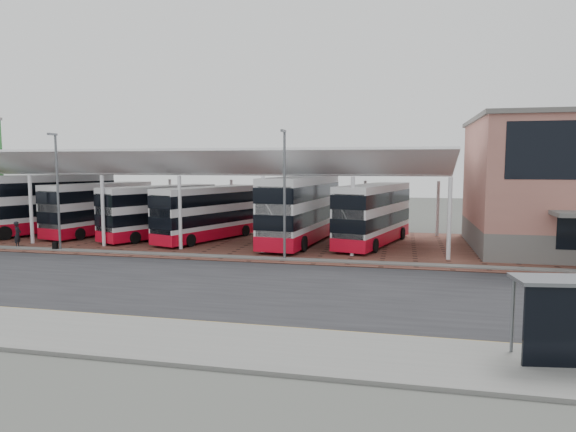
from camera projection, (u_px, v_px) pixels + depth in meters
The scene contains 18 objects.
ground at pixel (219, 281), 26.44m from camera, with size 140.00×140.00×0.00m, color #444641.
road at pixel (212, 285), 25.47m from camera, with size 120.00×14.00×0.02m, color black.
forecourt at pixel (305, 244), 38.62m from camera, with size 72.00×16.00×0.06m, color brown.
sidewalk at pixel (128, 337), 17.70m from camera, with size 120.00×4.00×0.14m, color #61615F.
north_kerb at pixel (253, 258), 32.45m from camera, with size 120.00×0.80×0.14m, color #61615F.
yellow_line_near at pixel (155, 321), 19.64m from camera, with size 120.00×0.12×0.01m, color gold.
yellow_line_far at pixel (159, 318), 19.93m from camera, with size 120.00×0.12×0.01m, color gold.
canopy at pixel (208, 167), 40.69m from camera, with size 37.00×11.63×7.07m.
lamp_west at pixel (57, 188), 35.14m from camera, with size 0.16×0.90×8.07m.
lamp_east at pixel (284, 191), 31.65m from camera, with size 0.16×0.90×8.07m.
bus_0 at pixel (43, 205), 43.82m from camera, with size 7.67×12.17×5.00m.
bus_1 at pixel (100, 209), 43.51m from camera, with size 4.63×10.78×4.33m.
bus_2 at pixel (160, 212), 41.34m from camera, with size 6.44×10.20×4.19m.
bus_3 at pixel (208, 214), 40.09m from camera, with size 5.68×10.31×4.18m.
bus_4 at pixel (301, 210), 38.66m from camera, with size 4.13×12.35×4.99m.
bus_5 at pixel (374, 215), 37.85m from camera, with size 5.18×11.05×4.44m.
pedestrian at pixel (18, 234), 36.74m from camera, with size 0.67×0.44×1.85m, color black.
suitcase at pixel (55, 246), 35.54m from camera, with size 0.33×0.24×0.57m, color black.
Camera 1 is at (9.16, -24.55, 6.00)m, focal length 32.00 mm.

